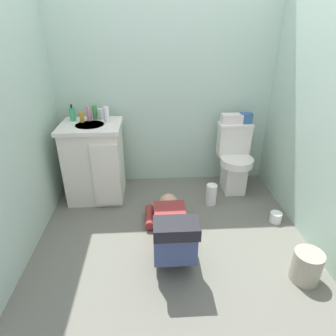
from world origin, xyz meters
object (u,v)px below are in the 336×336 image
object	(u,v)px
faucet	(92,115)
person_plumber	(171,229)
bottle_clear	(101,114)
paper_towel_roll	(211,195)
toiletry_bag	(246,118)
tissue_box	(232,119)
soap_dispenser	(72,114)
bottle_green	(95,112)
vanity_cabinet	(95,161)
bottle_pink	(89,113)
toilet_paper_roll	(276,217)
bottle_white	(106,114)
trash_can	(306,266)
bottle_amber	(82,117)
toilet	(234,159)

from	to	relation	value
faucet	person_plumber	world-z (taller)	faucet
bottle_clear	paper_towel_roll	distance (m)	1.40
paper_towel_roll	toiletry_bag	bearing A→B (deg)	45.35
tissue_box	toiletry_bag	size ratio (longest dim) A/B	1.77
soap_dispenser	bottle_green	distance (m)	0.22
vanity_cabinet	toiletry_bag	world-z (taller)	toiletry_bag
toiletry_bag	bottle_clear	distance (m)	1.52
bottle_clear	bottle_pink	bearing A→B (deg)	-172.66
bottle_clear	toilet_paper_roll	distance (m)	2.00
bottle_pink	tissue_box	bearing A→B (deg)	1.85
tissue_box	bottle_green	bearing A→B (deg)	-179.57
vanity_cabinet	toiletry_bag	bearing A→B (deg)	5.93
tissue_box	toiletry_bag	world-z (taller)	toiletry_bag
bottle_white	paper_towel_roll	world-z (taller)	bottle_white
trash_can	paper_towel_roll	world-z (taller)	trash_can
person_plumber	bottle_pink	world-z (taller)	bottle_pink
bottle_white	vanity_cabinet	bearing A→B (deg)	-159.83
toiletry_bag	trash_can	distance (m)	1.59
faucet	bottle_amber	bearing A→B (deg)	-140.86
tissue_box	bottle_clear	bearing A→B (deg)	-178.63
faucet	toilet_paper_roll	bearing A→B (deg)	-22.39
bottle_clear	person_plumber	bearing A→B (deg)	-56.45
bottle_white	paper_towel_roll	size ratio (longest dim) A/B	0.69
bottle_white	paper_towel_roll	distance (m)	1.34
toiletry_bag	faucet	bearing A→B (deg)	-179.25
tissue_box	bottle_white	world-z (taller)	bottle_white
bottle_pink	trash_can	size ratio (longest dim) A/B	0.61
toilet	faucet	distance (m)	1.59
bottle_pink	toilet_paper_roll	xyz separation A→B (m)	(1.79, -0.70, -0.85)
tissue_box	soap_dispenser	size ratio (longest dim) A/B	1.33
vanity_cabinet	toilet_paper_roll	xyz separation A→B (m)	(1.76, -0.58, -0.37)
faucet	trash_can	bearing A→B (deg)	-39.66
bottle_white	toilet_paper_roll	xyz separation A→B (m)	(1.61, -0.64, -0.85)
toilet	bottle_green	xyz separation A→B (m)	(-1.48, 0.08, 0.53)
vanity_cabinet	bottle_green	distance (m)	0.50
soap_dispenser	bottle_clear	distance (m)	0.28
toilet	vanity_cabinet	xyz separation A→B (m)	(-1.50, -0.08, 0.05)
bottle_pink	trash_can	bearing A→B (deg)	-38.69
bottle_green	tissue_box	bearing A→B (deg)	0.43
toiletry_bag	bottle_green	size ratio (longest dim) A/B	0.83
person_plumber	trash_can	xyz separation A→B (m)	(0.96, -0.41, -0.05)
bottle_green	person_plumber	bearing A→B (deg)	-54.56
faucet	person_plumber	bearing A→B (deg)	-53.23
paper_towel_roll	vanity_cabinet	bearing A→B (deg)	168.59
toiletry_bag	bottle_white	bearing A→B (deg)	-175.69
bottle_green	bottle_clear	xyz separation A→B (m)	(0.06, -0.02, -0.02)
faucet	bottle_green	distance (m)	0.04
faucet	bottle_white	xyz separation A→B (m)	(0.16, -0.09, 0.03)
person_plumber	trash_can	world-z (taller)	person_plumber
bottle_pink	paper_towel_roll	distance (m)	1.50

